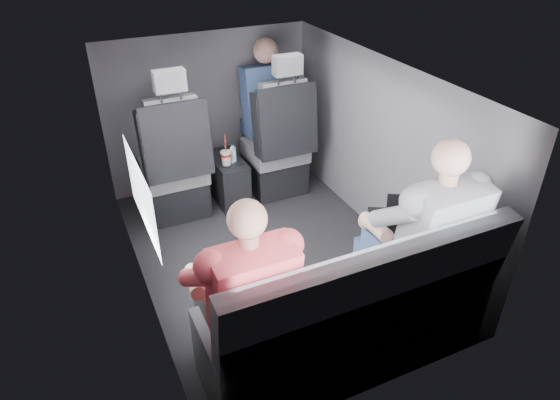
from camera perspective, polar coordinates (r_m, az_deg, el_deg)
name	(u,v)px	position (r m, az deg, el deg)	size (l,w,h in m)	color
floor	(270,255)	(3.71, -1.14, -6.35)	(2.60, 2.60, 0.00)	black
ceiling	(268,76)	(3.08, -1.41, 13.99)	(2.60, 2.60, 0.00)	#B2B2AD
panel_left	(133,205)	(3.14, -16.46, -0.54)	(0.02, 2.60, 1.35)	#56565B
panel_right	(381,151)	(3.75, 11.47, 5.56)	(0.02, 2.60, 1.35)	#56565B
panel_front	(209,111)	(4.46, -8.14, 10.05)	(1.80, 0.02, 1.35)	#56565B
panel_back	(381,295)	(2.42, 11.51, -10.59)	(1.80, 0.02, 1.35)	#56565B
side_window	(141,195)	(2.77, -15.60, 0.54)	(0.02, 0.75, 0.42)	white
seatbelt	(287,113)	(4.01, 0.76, 9.86)	(0.05, 0.01, 0.65)	black
front_seat_left	(175,171)	(4.06, -11.89, 3.23)	(0.52, 0.58, 1.26)	black
front_seat_right	(278,151)	(4.31, -0.25, 5.66)	(0.52, 0.58, 1.26)	black
center_console	(228,180)	(4.29, -5.94, 2.34)	(0.24, 0.48, 0.41)	black
rear_bench	(349,319)	(2.80, 7.88, -13.32)	(1.60, 0.57, 0.92)	slate
soda_cup	(226,158)	(4.06, -6.18, 4.82)	(0.09, 0.09, 0.27)	white
water_bottle	(233,155)	(4.10, -5.39, 5.15)	(0.05, 0.05, 0.15)	#99BED0
laptop_white	(222,275)	(2.57, -6.61, -8.46)	(0.30, 0.28, 0.22)	silver
laptop_black	(404,218)	(3.05, 14.04, -2.02)	(0.42, 0.46, 0.25)	black
passenger_rear_left	(243,294)	(2.46, -4.28, -10.70)	(0.49, 0.61, 1.21)	#2E2E33
passenger_rear_right	(421,236)	(2.90, 15.85, -3.97)	(0.54, 0.65, 1.28)	navy
passenger_front_right	(266,101)	(4.40, -1.56, 11.21)	(0.42, 0.42, 0.87)	navy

